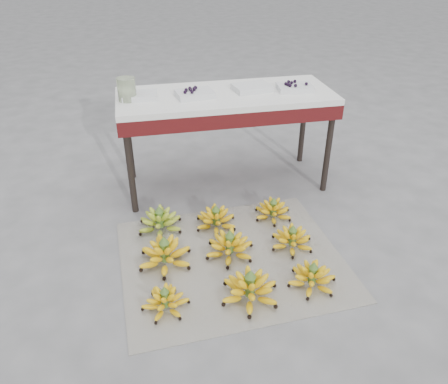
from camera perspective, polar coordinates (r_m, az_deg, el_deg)
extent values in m
plane|color=#5B5B5D|center=(2.54, 2.67, -9.08)|extent=(60.00, 60.00, 0.00)
cube|color=beige|center=(2.55, 1.00, -8.76)|extent=(1.30, 1.11, 0.01)
ellipsoid|color=#FFC904|center=(2.26, -7.65, -14.18)|extent=(0.27, 0.27, 0.07)
ellipsoid|color=#FFC904|center=(2.24, -7.70, -13.63)|extent=(0.19, 0.19, 0.05)
ellipsoid|color=#FFC904|center=(2.22, -7.75, -13.10)|extent=(0.13, 0.13, 0.04)
cylinder|color=#466926|center=(2.24, -7.70, -13.63)|extent=(0.04, 0.04, 0.10)
cone|color=#466926|center=(2.20, -7.81, -12.50)|extent=(0.05, 0.05, 0.03)
ellipsoid|color=#FFC904|center=(2.29, 3.38, -12.81)|extent=(0.31, 0.31, 0.09)
ellipsoid|color=#FFC904|center=(2.26, 3.41, -12.09)|extent=(0.22, 0.22, 0.07)
ellipsoid|color=#FFC904|center=(2.24, 3.44, -11.39)|extent=(0.14, 0.14, 0.06)
cylinder|color=#466926|center=(2.26, 3.41, -12.09)|extent=(0.05, 0.05, 0.12)
cone|color=#466926|center=(2.21, 3.47, -10.58)|extent=(0.06, 0.06, 0.05)
ellipsoid|color=#FFC904|center=(2.41, 11.41, -11.15)|extent=(0.29, 0.29, 0.08)
ellipsoid|color=#FFC904|center=(2.38, 11.49, -10.55)|extent=(0.21, 0.21, 0.06)
ellipsoid|color=#FFC904|center=(2.36, 11.57, -9.98)|extent=(0.14, 0.14, 0.05)
cylinder|color=#466926|center=(2.38, 11.49, -10.55)|extent=(0.04, 0.04, 0.11)
cone|color=#466926|center=(2.34, 11.66, -9.32)|extent=(0.05, 0.05, 0.04)
ellipsoid|color=#FFC904|center=(2.51, -7.67, -8.38)|extent=(0.40, 0.40, 0.09)
ellipsoid|color=#FFC904|center=(2.49, -7.74, -7.67)|extent=(0.28, 0.28, 0.07)
ellipsoid|color=#FFC904|center=(2.46, -7.80, -6.98)|extent=(0.18, 0.18, 0.06)
cylinder|color=#466926|center=(2.49, -7.74, -7.67)|extent=(0.05, 0.05, 0.13)
cone|color=#466926|center=(2.44, -7.87, -6.19)|extent=(0.06, 0.06, 0.05)
ellipsoid|color=#FFC904|center=(2.55, 0.75, -7.41)|extent=(0.30, 0.30, 0.09)
ellipsoid|color=#FFC904|center=(2.53, 0.75, -6.75)|extent=(0.21, 0.21, 0.06)
ellipsoid|color=#FFC904|center=(2.51, 0.76, -6.11)|extent=(0.14, 0.14, 0.05)
cylinder|color=#466926|center=(2.53, 0.75, -6.75)|extent=(0.05, 0.05, 0.12)
cone|color=#466926|center=(2.48, 0.77, -5.39)|extent=(0.06, 0.06, 0.04)
ellipsoid|color=#FFC904|center=(2.65, 8.85, -6.38)|extent=(0.27, 0.27, 0.08)
ellipsoid|color=#FFC904|center=(2.63, 8.91, -5.81)|extent=(0.19, 0.19, 0.06)
ellipsoid|color=#FFC904|center=(2.61, 8.97, -5.25)|extent=(0.12, 0.12, 0.05)
cylinder|color=#466926|center=(2.63, 8.91, -5.81)|extent=(0.04, 0.04, 0.10)
cone|color=#466926|center=(2.59, 9.03, -4.63)|extent=(0.05, 0.05, 0.04)
ellipsoid|color=#6B9D2A|center=(2.78, -8.33, -4.11)|extent=(0.30, 0.30, 0.08)
ellipsoid|color=#6B9D2A|center=(2.76, -8.39, -3.48)|extent=(0.21, 0.21, 0.06)
ellipsoid|color=#6B9D2A|center=(2.74, -8.44, -2.88)|extent=(0.14, 0.14, 0.05)
cylinder|color=#466926|center=(2.76, -8.39, -3.48)|extent=(0.05, 0.05, 0.12)
cone|color=#466926|center=(2.72, -8.50, -2.19)|extent=(0.06, 0.06, 0.04)
ellipsoid|color=#FFC904|center=(2.78, -1.06, -3.84)|extent=(0.30, 0.30, 0.08)
ellipsoid|color=#FFC904|center=(2.76, -1.06, -3.25)|extent=(0.21, 0.21, 0.06)
ellipsoid|color=#FFC904|center=(2.74, -1.07, -2.69)|extent=(0.14, 0.14, 0.05)
cylinder|color=#466926|center=(2.76, -1.06, -3.25)|extent=(0.04, 0.04, 0.11)
cone|color=#466926|center=(2.72, -1.08, -2.05)|extent=(0.05, 0.05, 0.04)
ellipsoid|color=#FFC904|center=(2.89, 6.40, -2.68)|extent=(0.27, 0.27, 0.07)
ellipsoid|color=#FFC904|center=(2.87, 6.44, -2.14)|extent=(0.19, 0.19, 0.06)
ellipsoid|color=#FFC904|center=(2.85, 6.48, -1.63)|extent=(0.13, 0.13, 0.05)
cylinder|color=#466926|center=(2.87, 6.44, -2.14)|extent=(0.04, 0.04, 0.10)
cone|color=#466926|center=(2.83, 6.52, -1.05)|extent=(0.05, 0.05, 0.04)
cylinder|color=black|center=(2.86, -12.14, 3.09)|extent=(0.04, 0.04, 0.66)
cylinder|color=black|center=(3.13, 13.45, 5.49)|extent=(0.04, 0.04, 0.66)
cylinder|color=black|center=(3.30, -12.37, 6.95)|extent=(0.04, 0.04, 0.66)
cylinder|color=black|center=(3.53, 10.30, 8.85)|extent=(0.04, 0.04, 0.66)
cube|color=#460E0D|center=(3.03, 0.23, 11.23)|extent=(1.45, 0.58, 0.10)
cube|color=white|center=(3.00, 0.23, 12.44)|extent=(1.45, 0.58, 0.04)
cube|color=silver|center=(2.94, -10.94, 12.24)|extent=(0.23, 0.17, 0.04)
cube|color=silver|center=(2.93, -3.84, 12.67)|extent=(0.26, 0.20, 0.04)
sphere|color=black|center=(2.94, -4.48, 13.37)|extent=(0.02, 0.02, 0.02)
sphere|color=black|center=(2.92, -3.91, 13.22)|extent=(0.02, 0.02, 0.02)
sphere|color=black|center=(2.95, -3.73, 13.46)|extent=(0.02, 0.02, 0.02)
sphere|color=black|center=(2.91, -4.97, 13.16)|extent=(0.02, 0.02, 0.02)
sphere|color=black|center=(2.87, -5.10, 12.87)|extent=(0.02, 0.02, 0.02)
sphere|color=black|center=(2.93, -3.91, 13.33)|extent=(0.02, 0.02, 0.02)
sphere|color=black|center=(2.92, -4.42, 13.24)|extent=(0.02, 0.02, 0.02)
sphere|color=black|center=(2.87, -4.20, 12.91)|extent=(0.02, 0.02, 0.02)
sphere|color=black|center=(2.96, -3.78, 13.48)|extent=(0.02, 0.02, 0.02)
cube|color=silver|center=(3.05, 3.64, 13.45)|extent=(0.27, 0.21, 0.04)
cube|color=silver|center=(3.09, 9.23, 13.32)|extent=(0.25, 0.19, 0.04)
sphere|color=black|center=(3.08, 10.71, 13.72)|extent=(0.02, 0.02, 0.02)
sphere|color=black|center=(3.11, 8.43, 14.07)|extent=(0.02, 0.02, 0.02)
sphere|color=black|center=(3.05, 8.32, 13.76)|extent=(0.02, 0.02, 0.02)
sphere|color=black|center=(3.09, 8.83, 13.95)|extent=(0.02, 0.02, 0.02)
sphere|color=black|center=(3.03, 8.64, 13.61)|extent=(0.02, 0.02, 0.02)
sphere|color=black|center=(3.04, 8.47, 13.71)|extent=(0.02, 0.02, 0.02)
sphere|color=black|center=(3.12, 9.24, 14.09)|extent=(0.02, 0.02, 0.02)
sphere|color=black|center=(3.03, 9.33, 13.57)|extent=(0.02, 0.02, 0.02)
sphere|color=black|center=(3.06, 8.06, 13.83)|extent=(0.02, 0.02, 0.02)
cylinder|color=beige|center=(2.90, -12.60, 12.96)|extent=(0.13, 0.13, 0.15)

